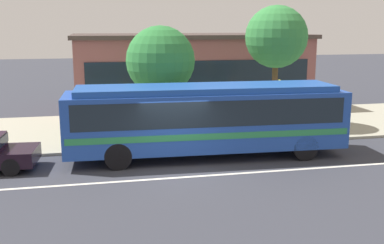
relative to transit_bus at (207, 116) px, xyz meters
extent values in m
plane|color=#34363F|center=(-1.50, -1.53, -1.67)|extent=(120.00, 120.00, 0.00)
cube|color=#A19E8A|center=(-1.50, 5.35, -1.61)|extent=(60.00, 8.00, 0.12)
cube|color=silver|center=(-1.50, -2.33, -1.67)|extent=(56.00, 0.16, 0.01)
cube|color=#2047A6|center=(-0.02, 0.00, -0.14)|extent=(10.99, 2.92, 2.21)
cube|color=#1D4AA0|center=(-0.02, 0.00, 1.08)|extent=(10.11, 2.59, 0.24)
cube|color=#19232D|center=(-0.02, 0.00, 0.30)|extent=(10.34, 2.92, 0.97)
cube|color=#28834C|center=(-0.02, 0.00, -0.54)|extent=(10.77, 2.94, 0.24)
cube|color=#19232D|center=(5.38, -0.20, 0.30)|extent=(0.20, 2.21, 1.06)
cylinder|color=black|center=(3.73, 0.97, -1.17)|extent=(1.01, 0.32, 1.00)
cylinder|color=black|center=(3.65, -1.25, -1.17)|extent=(1.01, 0.32, 1.00)
cylinder|color=black|center=(-3.46, 1.25, -1.17)|extent=(1.01, 0.32, 1.00)
cylinder|color=black|center=(-3.55, -0.98, -1.17)|extent=(1.01, 0.32, 1.00)
cylinder|color=black|center=(-7.13, 0.59, -1.35)|extent=(0.66, 0.27, 0.64)
cylinder|color=black|center=(-7.25, -0.91, -1.35)|extent=(0.66, 0.27, 0.64)
cylinder|color=#36363A|center=(-0.19, 2.73, -1.13)|extent=(0.14, 0.14, 0.84)
cylinder|color=#36363A|center=(-0.04, 2.76, -1.13)|extent=(0.14, 0.14, 0.84)
cylinder|color=#3670B4|center=(-0.11, 2.75, -0.40)|extent=(0.40, 0.40, 0.63)
sphere|color=tan|center=(-0.11, 2.75, 0.02)|extent=(0.21, 0.21, 0.21)
cylinder|color=navy|center=(-2.27, 2.85, -1.13)|extent=(0.14, 0.14, 0.84)
cylinder|color=navy|center=(-2.22, 2.70, -1.13)|extent=(0.14, 0.14, 0.84)
cylinder|color=gold|center=(-2.24, 2.77, -0.42)|extent=(0.43, 0.43, 0.59)
sphere|color=#E5AB72|center=(-2.24, 2.77, -0.01)|extent=(0.23, 0.23, 0.23)
cylinder|color=gray|center=(3.78, 1.83, -0.26)|extent=(0.08, 0.08, 2.58)
cube|color=yellow|center=(3.78, 1.83, 0.83)|extent=(0.14, 0.44, 0.56)
cylinder|color=brown|center=(-1.30, 3.58, -0.36)|extent=(0.28, 0.28, 2.38)
sphere|color=#2E7C39|center=(-1.30, 3.58, 1.93)|extent=(3.14, 3.14, 3.14)
cylinder|color=brown|center=(4.71, 4.68, 0.14)|extent=(0.29, 0.29, 3.39)
sphere|color=#34833F|center=(4.71, 4.68, 2.93)|extent=(3.11, 3.11, 3.11)
cube|color=#8A504F|center=(1.71, 11.82, 0.52)|extent=(14.14, 7.00, 4.37)
cube|color=#19232D|center=(1.71, 8.29, 0.74)|extent=(13.01, 0.04, 1.57)
cube|color=#433733|center=(1.71, 11.82, 2.82)|extent=(14.54, 7.40, 0.24)
camera|label=1|loc=(-4.25, -17.27, 3.50)|focal=43.07mm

